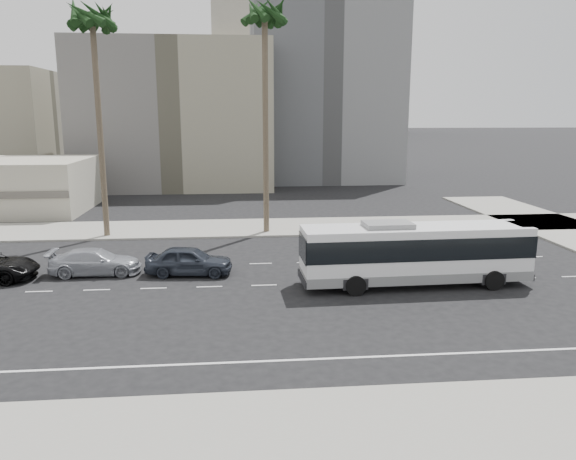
{
  "coord_description": "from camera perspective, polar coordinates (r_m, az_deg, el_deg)",
  "views": [
    {
      "loc": [
        -4.35,
        -28.89,
        9.25
      ],
      "look_at": [
        -1.3,
        4.0,
        2.25
      ],
      "focal_mm": 34.15,
      "sensor_mm": 36.0,
      "label": 1
    }
  ],
  "objects": [
    {
      "name": "highrise_far",
      "position": [
        299.03,
        9.49,
        15.78
      ],
      "size": [
        22.0,
        22.0,
        60.0
      ],
      "primitive_type": "cube",
      "color": "#545962",
      "rests_on": "ground"
    },
    {
      "name": "midrise_gray_center",
      "position": [
        81.91,
        3.5,
        14.56
      ],
      "size": [
        20.0,
        20.0,
        26.0
      ],
      "primitive_type": "cube",
      "color": "#5B5D5F",
      "rests_on": "ground"
    },
    {
      "name": "ground",
      "position": [
        30.65,
        3.13,
        -5.62
      ],
      "size": [
        700.0,
        700.0,
        0.0
      ],
      "primitive_type": "plane",
      "color": "black",
      "rests_on": "ground"
    },
    {
      "name": "car_a",
      "position": [
        32.61,
        -10.26,
        -3.15
      ],
      "size": [
        2.52,
        5.2,
        1.71
      ],
      "primitive_type": "imported",
      "rotation": [
        0.0,
        0.0,
        1.47
      ],
      "color": "#282D38",
      "rests_on": "ground"
    },
    {
      "name": "midrise_beige_west",
      "position": [
        74.29,
        -11.43,
        11.54
      ],
      "size": [
        24.0,
        18.0,
        18.0
      ],
      "primitive_type": "cube",
      "color": "slate",
      "rests_on": "ground"
    },
    {
      "name": "car_b",
      "position": [
        34.13,
        -19.42,
        -3.14
      ],
      "size": [
        2.21,
        5.28,
        1.52
      ],
      "primitive_type": "imported",
      "rotation": [
        0.0,
        0.0,
        1.58
      ],
      "color": "#9A9DA6",
      "rests_on": "ground"
    },
    {
      "name": "civic_tower",
      "position": [
        280.47,
        -5.02,
        17.97
      ],
      "size": [
        42.0,
        42.0,
        129.0
      ],
      "color": "#BCB59F",
      "rests_on": "ground"
    },
    {
      "name": "palm_near",
      "position": [
        43.11,
        -2.44,
        21.05
      ],
      "size": [
        5.27,
        5.27,
        17.74
      ],
      "rotation": [
        0.0,
        0.0,
        -0.34
      ],
      "color": "brown",
      "rests_on": "ground"
    },
    {
      "name": "sidewalk_south",
      "position": [
        16.8,
        11.41,
        -21.39
      ],
      "size": [
        120.0,
        7.0,
        0.15
      ],
      "primitive_type": "cube",
      "color": "gray",
      "rests_on": "ground"
    },
    {
      "name": "palm_mid",
      "position": [
        43.78,
        -19.69,
        19.53
      ],
      "size": [
        5.59,
        5.59,
        17.25
      ],
      "rotation": [
        0.0,
        0.0,
        -0.27
      ],
      "color": "brown",
      "rests_on": "ground"
    },
    {
      "name": "sidewalk_north",
      "position": [
        45.54,
        0.3,
        0.34
      ],
      "size": [
        120.0,
        7.0,
        0.15
      ],
      "primitive_type": "cube",
      "color": "gray",
      "rests_on": "ground"
    },
    {
      "name": "city_bus",
      "position": [
        30.7,
        13.11,
        -2.25
      ],
      "size": [
        12.53,
        3.17,
        3.58
      ],
      "rotation": [
        0.0,
        0.0,
        0.03
      ],
      "color": "white",
      "rests_on": "ground"
    },
    {
      "name": "highrise_right",
      "position": [
        264.81,
        5.75,
        17.48
      ],
      "size": [
        26.0,
        26.0,
        70.0
      ],
      "primitive_type": "cube",
      "color": "#545962",
      "rests_on": "ground"
    }
  ]
}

